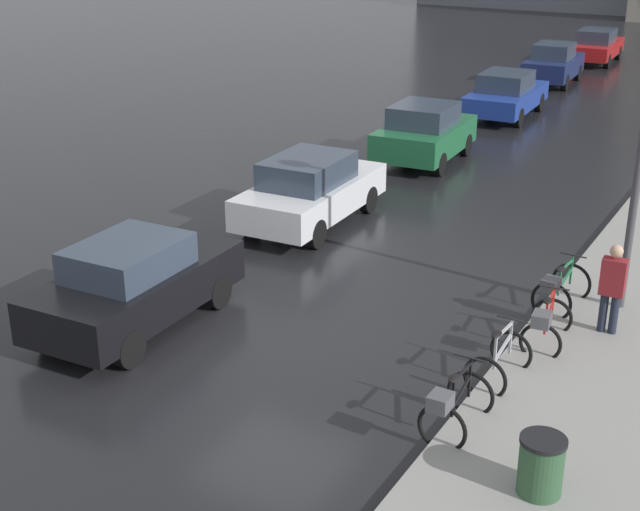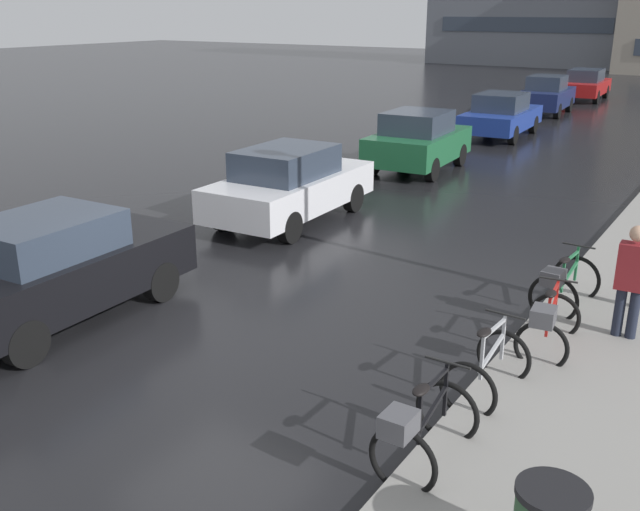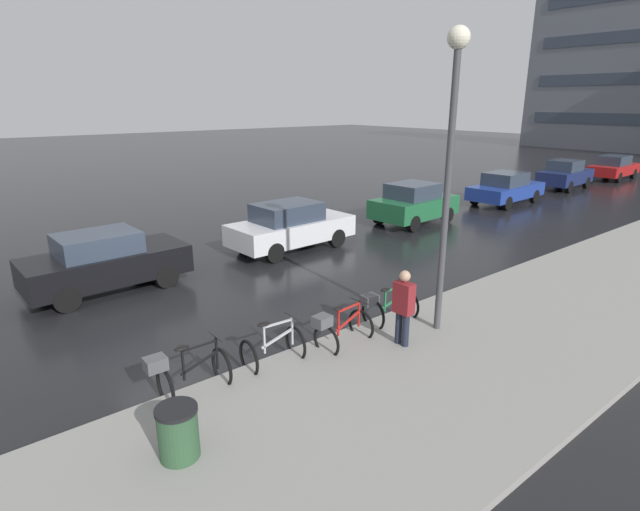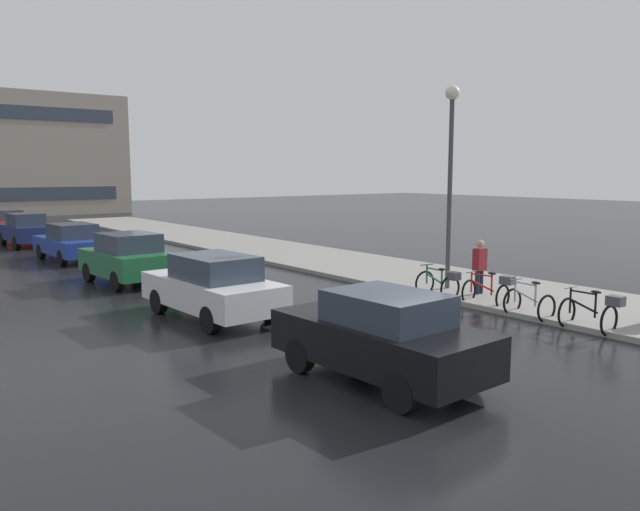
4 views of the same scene
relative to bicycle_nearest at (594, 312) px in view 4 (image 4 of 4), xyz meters
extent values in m
plane|color=black|center=(-3.73, 1.25, -0.50)|extent=(140.00, 140.00, 0.00)
cube|color=gray|center=(2.27, 11.25, -0.43)|extent=(4.80, 60.00, 0.14)
torus|color=black|center=(0.00, 0.66, -0.14)|extent=(0.72, 0.07, 0.72)
torus|color=black|center=(0.00, -0.37, -0.14)|extent=(0.72, 0.07, 0.72)
cube|color=black|center=(0.00, -0.03, 0.14)|extent=(0.04, 0.04, 0.57)
cube|color=black|center=(0.00, 0.59, 0.16)|extent=(0.04, 0.04, 0.60)
cube|color=black|center=(0.00, 0.28, 0.40)|extent=(0.04, 0.62, 0.04)
cube|color=black|center=(0.00, 0.25, 0.09)|extent=(0.04, 0.71, 0.26)
ellipsoid|color=black|center=(0.00, -0.03, 0.46)|extent=(0.14, 0.26, 0.07)
cylinder|color=black|center=(0.00, 0.59, 0.48)|extent=(0.50, 0.03, 0.03)
cube|color=#4C4C51|center=(0.00, -0.49, 0.33)|extent=(0.28, 0.34, 0.22)
torus|color=black|center=(0.08, 2.23, -0.15)|extent=(0.71, 0.10, 0.71)
torus|color=black|center=(0.02, 1.21, -0.15)|extent=(0.71, 0.10, 0.71)
cube|color=#ADAFB5|center=(0.04, 1.54, 0.13)|extent=(0.04, 0.04, 0.56)
cube|color=#ADAFB5|center=(0.08, 2.16, 0.13)|extent=(0.04, 0.04, 0.57)
cube|color=#ADAFB5|center=(0.06, 1.85, 0.38)|extent=(0.07, 0.62, 0.04)
cube|color=#ADAFB5|center=(0.06, 1.82, 0.07)|extent=(0.08, 0.70, 0.25)
ellipsoid|color=black|center=(0.04, 1.54, 0.44)|extent=(0.15, 0.27, 0.07)
cylinder|color=black|center=(0.08, 2.16, 0.44)|extent=(0.50, 0.06, 0.03)
torus|color=black|center=(0.28, 3.80, -0.16)|extent=(0.70, 0.13, 0.69)
torus|color=black|center=(0.39, 2.76, -0.16)|extent=(0.70, 0.13, 0.69)
cube|color=red|center=(0.35, 3.09, 0.13)|extent=(0.04, 0.04, 0.57)
cube|color=red|center=(0.28, 3.72, 0.12)|extent=(0.04, 0.04, 0.55)
cube|color=red|center=(0.32, 3.41, 0.37)|extent=(0.10, 0.63, 0.04)
cube|color=red|center=(0.32, 3.38, 0.07)|extent=(0.11, 0.71, 0.26)
ellipsoid|color=black|center=(0.35, 3.09, 0.45)|extent=(0.17, 0.27, 0.07)
cylinder|color=black|center=(0.28, 3.72, 0.42)|extent=(0.50, 0.08, 0.03)
cube|color=#4C4C51|center=(0.40, 2.64, 0.32)|extent=(0.32, 0.37, 0.22)
torus|color=black|center=(0.17, 5.36, -0.13)|extent=(0.76, 0.11, 0.75)
torus|color=black|center=(0.10, 4.33, -0.13)|extent=(0.76, 0.11, 0.75)
cube|color=#237042|center=(0.13, 4.66, 0.11)|extent=(0.04, 0.04, 0.48)
cube|color=#237042|center=(0.17, 5.29, 0.15)|extent=(0.04, 0.04, 0.55)
cube|color=#237042|center=(0.15, 4.97, 0.35)|extent=(0.08, 0.62, 0.04)
cube|color=#237042|center=(0.15, 4.95, 0.07)|extent=(0.09, 0.71, 0.26)
ellipsoid|color=black|center=(0.13, 4.66, 0.38)|extent=(0.16, 0.27, 0.07)
cylinder|color=black|center=(0.17, 5.29, 0.44)|extent=(0.50, 0.06, 0.03)
cube|color=#4C4C51|center=(0.09, 4.21, 0.25)|extent=(0.30, 0.36, 0.22)
cube|color=black|center=(-6.11, 0.57, 0.19)|extent=(1.96, 4.15, 0.75)
cube|color=#2D3847|center=(-6.10, 0.41, 0.83)|extent=(1.56, 2.03, 0.54)
cylinder|color=black|center=(-6.96, 1.81, -0.18)|extent=(0.24, 0.65, 0.64)
cylinder|color=black|center=(-5.35, 1.87, -0.18)|extent=(0.24, 0.65, 0.64)
cylinder|color=black|center=(-6.87, -0.72, -0.18)|extent=(0.24, 0.65, 0.64)
cylinder|color=black|center=(-5.26, -0.66, -0.18)|extent=(0.24, 0.65, 0.64)
cube|color=silver|center=(-6.19, 6.67, 0.16)|extent=(2.01, 4.37, 0.70)
cube|color=#2D3847|center=(-6.19, 6.50, 0.81)|extent=(1.60, 2.20, 0.60)
cylinder|color=black|center=(-7.07, 7.98, -0.18)|extent=(0.24, 0.65, 0.64)
cylinder|color=black|center=(-5.42, 8.04, -0.18)|extent=(0.24, 0.65, 0.64)
cylinder|color=black|center=(-6.97, 5.31, -0.18)|extent=(0.24, 0.65, 0.64)
cylinder|color=black|center=(-5.32, 5.37, -0.18)|extent=(0.24, 0.65, 0.64)
cube|color=#1E6038|center=(-6.07, 12.82, 0.19)|extent=(2.16, 3.82, 0.76)
cube|color=#2D3847|center=(-6.06, 12.67, 0.87)|extent=(1.70, 1.98, 0.60)
cylinder|color=black|center=(-7.01, 13.91, -0.18)|extent=(0.26, 0.65, 0.64)
cylinder|color=black|center=(-5.28, 14.02, -0.18)|extent=(0.26, 0.65, 0.64)
cylinder|color=black|center=(-6.87, 11.62, -0.18)|extent=(0.26, 0.65, 0.64)
cylinder|color=black|center=(-5.14, 11.73, -0.18)|extent=(0.26, 0.65, 0.64)
cube|color=navy|center=(-5.96, 19.50, 0.13)|extent=(2.07, 4.42, 0.62)
cube|color=#2D3847|center=(-5.95, 19.33, 0.74)|extent=(1.62, 2.03, 0.61)
cylinder|color=black|center=(-6.86, 20.80, -0.18)|extent=(0.25, 0.65, 0.64)
cylinder|color=black|center=(-5.19, 20.88, -0.18)|extent=(0.25, 0.65, 0.64)
cylinder|color=black|center=(-6.73, 18.12, -0.18)|extent=(0.25, 0.65, 0.64)
cylinder|color=black|center=(-5.07, 18.19, -0.18)|extent=(0.25, 0.65, 0.64)
cube|color=navy|center=(-6.26, 26.16, 0.18)|extent=(1.95, 3.98, 0.73)
cube|color=#2D3847|center=(-6.26, 26.01, 0.84)|extent=(1.52, 1.85, 0.59)
cylinder|color=black|center=(-7.10, 27.32, -0.18)|extent=(0.26, 0.65, 0.64)
cylinder|color=black|center=(-5.57, 27.41, -0.18)|extent=(0.26, 0.65, 0.64)
cylinder|color=black|center=(-6.96, 24.92, -0.18)|extent=(0.26, 0.65, 0.64)
cylinder|color=black|center=(-5.43, 25.00, -0.18)|extent=(0.26, 0.65, 0.64)
cube|color=#AD1919|center=(-6.04, 32.22, 0.13)|extent=(1.98, 4.37, 0.62)
cube|color=#2D3847|center=(-6.03, 32.05, 0.72)|extent=(1.56, 2.15, 0.58)
cylinder|color=black|center=(-5.31, 33.59, -0.18)|extent=(0.25, 0.65, 0.64)
cylinder|color=black|center=(-5.19, 30.93, -0.18)|extent=(0.25, 0.65, 0.64)
cylinder|color=#1E2333|center=(1.04, 4.12, -0.09)|extent=(0.14, 0.14, 0.83)
cylinder|color=#1E2333|center=(1.22, 4.13, -0.09)|extent=(0.14, 0.14, 0.83)
cube|color=maroon|center=(1.13, 4.12, 0.65)|extent=(0.41, 0.26, 0.64)
sphere|color=tan|center=(1.13, 4.12, 1.11)|extent=(0.22, 0.22, 0.22)
cylinder|color=#424247|center=(1.10, 5.29, 2.40)|extent=(0.14, 0.14, 5.81)
sphere|color=#F2EACC|center=(1.10, 5.29, 5.48)|extent=(0.43, 0.43, 0.43)
cube|color=#9E9384|center=(-0.29, 52.94, 4.65)|extent=(15.66, 9.55, 10.30)
cube|color=#333D4C|center=(-0.29, 48.12, 1.35)|extent=(12.84, 0.06, 1.10)
cube|color=#333D4C|center=(-0.29, 48.12, 7.94)|extent=(12.84, 0.06, 1.10)
camera|label=1|loc=(3.69, -10.06, 6.45)|focal=50.00mm
camera|label=2|loc=(2.41, -5.58, 3.90)|focal=40.00mm
camera|label=3|loc=(7.20, -2.92, 4.37)|focal=28.00mm
camera|label=4|loc=(-13.44, -7.23, 3.16)|focal=35.00mm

